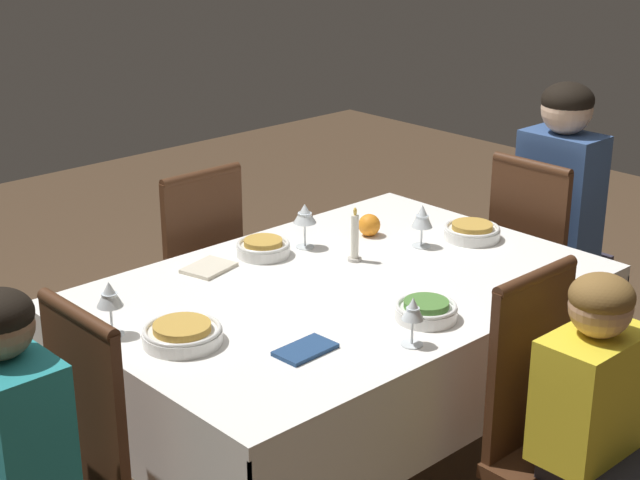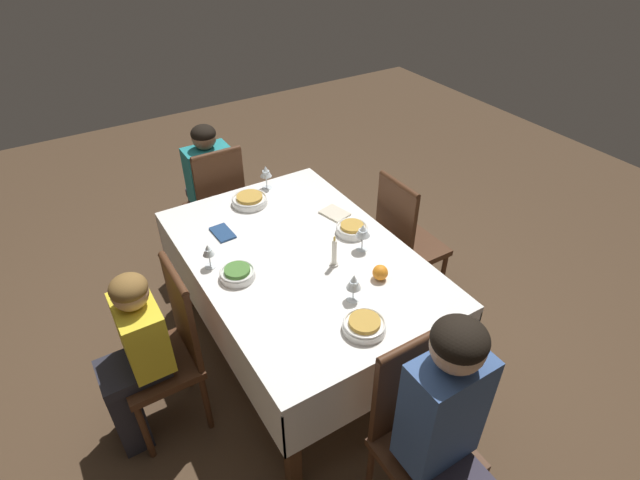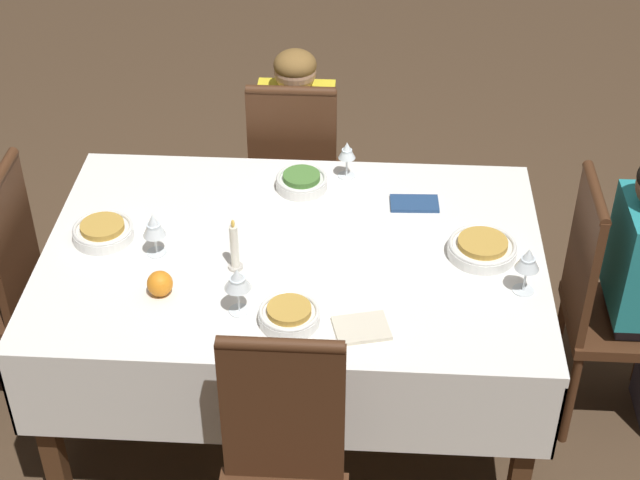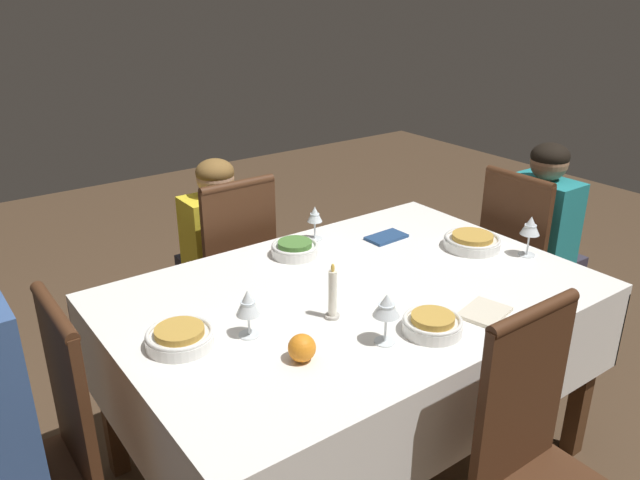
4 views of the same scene
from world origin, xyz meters
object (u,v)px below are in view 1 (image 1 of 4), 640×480
(bowl_north, at_px, (425,310))
(wine_glass_east, at_px, (110,296))
(person_adult_denim, at_px, (564,216))
(bowl_west, at_px, (472,231))
(wine_glass_north, at_px, (413,311))
(wine_glass_south, at_px, (305,215))
(chair_west, at_px, (539,267))
(bowl_east, at_px, (182,334))
(napkin_red_folded, at_px, (209,268))
(person_child_yellow, at_px, (608,445))
(candle_centerpiece, at_px, (355,240))
(dining_table, at_px, (339,309))
(orange_fruit, at_px, (369,225))
(napkin_spare_side, at_px, (305,350))
(chair_south, at_px, (190,280))
(chair_north, at_px, (554,433))
(bowl_south, at_px, (263,248))
(wine_glass_west, at_px, (422,218))

(bowl_north, relative_size, wine_glass_east, 1.13)
(person_adult_denim, xyz_separation_m, bowl_west, (0.55, -0.01, 0.07))
(wine_glass_north, relative_size, wine_glass_south, 0.89)
(chair_west, xyz_separation_m, bowl_east, (1.62, -0.03, 0.24))
(wine_glass_north, distance_m, wine_glass_east, 0.82)
(bowl_north, xyz_separation_m, wine_glass_south, (-0.14, -0.66, 0.09))
(wine_glass_north, distance_m, napkin_red_folded, 0.81)
(person_child_yellow, bearing_deg, wine_glass_north, 113.55)
(bowl_west, xyz_separation_m, candle_centerpiece, (0.44, -0.13, 0.05))
(chair_west, height_order, person_adult_denim, person_adult_denim)
(wine_glass_east, relative_size, candle_centerpiece, 0.86)
(dining_table, xyz_separation_m, wine_glass_east, (0.71, -0.17, 0.20))
(candle_centerpiece, bearing_deg, napkin_red_folded, -33.51)
(wine_glass_north, relative_size, orange_fruit, 1.78)
(wine_glass_south, height_order, napkin_spare_side, wine_glass_south)
(chair_west, distance_m, person_adult_denim, 0.22)
(wine_glass_east, bearing_deg, dining_table, 166.87)
(wine_glass_north, bearing_deg, chair_west, -161.18)
(bowl_north, xyz_separation_m, orange_fruit, (-0.38, -0.60, 0.01))
(wine_glass_east, bearing_deg, bowl_west, 171.87)
(dining_table, distance_m, wine_glass_east, 0.75)
(dining_table, distance_m, bowl_north, 0.37)
(chair_south, xyz_separation_m, bowl_north, (-0.02, 1.12, 0.24))
(chair_north, bearing_deg, napkin_red_folded, 104.15)
(chair_south, xyz_separation_m, napkin_red_folded, (0.20, 0.40, 0.22))
(bowl_south, height_order, orange_fruit, orange_fruit)
(chair_south, distance_m, wine_glass_north, 1.25)
(napkin_red_folded, bearing_deg, candle_centerpiece, 146.49)
(napkin_red_folded, bearing_deg, wine_glass_east, 22.94)
(dining_table, relative_size, orange_fruit, 20.40)
(bowl_west, xyz_separation_m, wine_glass_north, (0.77, 0.41, 0.07))
(dining_table, height_order, bowl_east, bowl_east)
(candle_centerpiece, distance_m, napkin_spare_side, 0.68)
(chair_west, height_order, orange_fruit, chair_west)
(bowl_south, distance_m, napkin_spare_side, 0.72)
(person_adult_denim, distance_m, candle_centerpiece, 1.02)
(person_adult_denim, bearing_deg, chair_north, 123.32)
(wine_glass_south, bearing_deg, candle_centerpiece, 100.28)
(bowl_north, relative_size, candle_centerpiece, 0.97)
(bowl_west, relative_size, bowl_north, 1.10)
(bowl_west, relative_size, napkin_spare_side, 1.17)
(dining_table, xyz_separation_m, orange_fruit, (-0.38, -0.24, 0.12))
(person_adult_denim, distance_m, bowl_east, 1.77)
(person_adult_denim, bearing_deg, bowl_south, 72.11)
(wine_glass_west, distance_m, bowl_north, 0.59)
(chair_west, bearing_deg, chair_north, 127.08)
(chair_south, bearing_deg, wine_glass_north, 83.92)
(wine_glass_north, relative_size, napkin_spare_side, 0.84)
(bowl_west, xyz_separation_m, bowl_east, (1.21, -0.02, -0.00))
(candle_centerpiece, bearing_deg, orange_fruit, -146.75)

